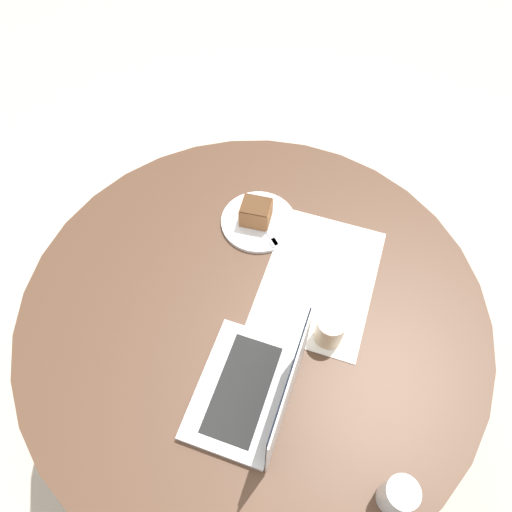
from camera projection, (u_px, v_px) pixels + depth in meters
The scene contains 9 objects.
ground_plane at pixel (254, 394), 1.93m from camera, with size 12.00×12.00×0.00m, color #B7AD9E.
dining_table at pixel (253, 325), 1.39m from camera, with size 1.23×1.23×0.73m.
paper_document at pixel (319, 279), 1.35m from camera, with size 0.49×0.41×0.00m.
plate at pixel (258, 222), 1.45m from camera, with size 0.22×0.22×0.01m.
cake_slice at pixel (256, 212), 1.42m from camera, with size 0.10×0.11×0.07m.
fork at pixel (266, 228), 1.43m from camera, with size 0.09×0.16×0.00m.
coffee_glass at pixel (330, 330), 1.22m from camera, with size 0.07×0.07×0.09m.
water_glass at pixel (398, 495), 1.02m from camera, with size 0.07×0.07×0.10m.
laptop at pixel (255, 390), 1.14m from camera, with size 0.36×0.30×0.25m.
Camera 1 is at (0.45, 0.36, 1.91)m, focal length 35.00 mm.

